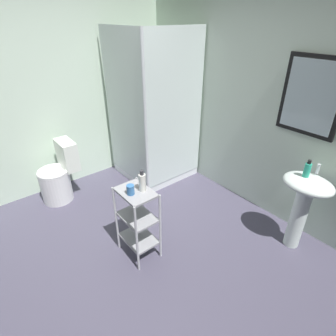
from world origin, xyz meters
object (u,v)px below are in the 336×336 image
Objects in this scene: shower_stall at (153,147)px; storage_cart at (137,218)px; lotion_bottle_white at (142,182)px; toilet at (59,177)px; rinse_cup at (130,190)px; hand_soap_bottle at (307,170)px; pedestal_sink at (304,199)px.

storage_cart is at bearing -42.16° from shower_stall.
storage_cart is at bearing -118.18° from lotion_bottle_white.
rinse_cup is at bearing 8.06° from toilet.
hand_soap_bottle is at bearing 34.04° from toilet.
pedestal_sink is (2.02, 0.29, 0.12)m from shower_stall.
hand_soap_bottle is at bearing 57.32° from rinse_cup.
shower_stall is 22.40× the size of rinse_cup.
shower_stall is 1.49m from storage_cart.
shower_stall is at bearing -171.79° from pedestal_sink.
shower_stall is 1.52m from lotion_bottle_white.
storage_cart is 1.61m from hand_soap_bottle.
hand_soap_bottle reaches higher than rinse_cup.
shower_stall reaches higher than storage_cart.
toilet is (-0.31, -1.26, -0.15)m from shower_stall.
toilet is 1.51m from rinse_cup.
lotion_bottle_white is (-0.84, -1.23, -0.05)m from hand_soap_bottle.
rinse_cup reaches higher than pedestal_sink.
hand_soap_bottle is 0.81× the size of lotion_bottle_white.
lotion_bottle_white is at bearing 78.90° from rinse_cup.
rinse_cup reaches higher than toilet.
toilet is 1.44m from storage_cart.
toilet is at bearing -145.96° from hand_soap_bottle.
shower_stall is 1.30m from toilet.
lotion_bottle_white reaches higher than rinse_cup.
hand_soap_bottle is at bearing 55.72° from lotion_bottle_white.
shower_stall is at bearing 76.29° from toilet.
toilet is (-2.32, -1.55, -0.26)m from pedestal_sink.
hand_soap_bottle is 1.49m from lotion_bottle_white.
lotion_bottle_white reaches higher than toilet.
hand_soap_bottle is 1.87× the size of rinse_cup.
storage_cart is (-0.91, -1.29, -0.14)m from pedestal_sink.
hand_soap_bottle reaches higher than lotion_bottle_white.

